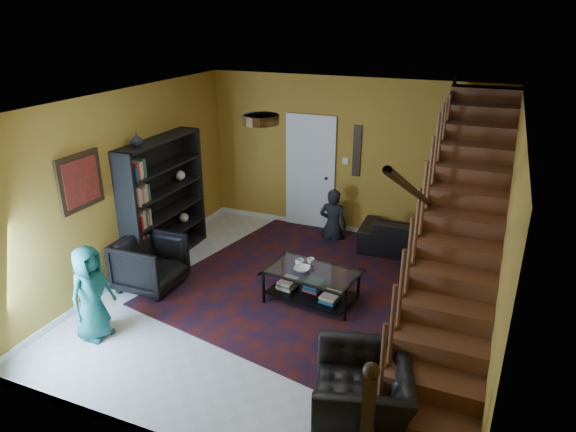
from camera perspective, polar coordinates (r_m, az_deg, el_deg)
name	(u,v)px	position (r m, az deg, el deg)	size (l,w,h in m)	color
floor	(289,304)	(7.29, 0.11, -9.72)	(5.50, 5.50, 0.00)	beige
room	(247,247)	(8.82, -4.60, -3.47)	(5.50, 5.50, 5.50)	#AC7326
staircase	(459,237)	(6.23, 18.47, -2.19)	(0.95, 5.02, 3.18)	brown
bookshelf	(164,203)	(8.43, -13.58, 1.46)	(0.35, 1.80, 2.00)	black
door	(310,174)	(9.42, 2.50, 4.64)	(0.82, 0.05, 2.05)	silver
framed_picture	(80,182)	(7.21, -22.07, 3.57)	(0.04, 0.74, 0.74)	maroon
wall_hanging	(357,151)	(9.04, 7.66, 7.17)	(0.14, 0.03, 0.90)	black
ceiling_fixture	(261,119)	(5.58, -3.06, 10.68)	(0.40, 0.40, 0.10)	#3F2814
rug	(309,279)	(7.88, 2.40, -7.05)	(3.59, 4.10, 0.02)	#41120B
sofa	(425,238)	(8.81, 15.00, -2.35)	(2.13, 0.83, 0.62)	black
armchair_left	(150,263)	(7.77, -15.05, -5.10)	(0.84, 0.86, 0.79)	black
armchair_right	(362,393)	(5.36, 8.24, -18.88)	(1.06, 0.93, 0.69)	black
person_adult_a	(333,226)	(9.19, 5.00, -1.09)	(0.51, 0.33, 1.39)	black
person_adult_b	(424,247)	(8.94, 14.93, -3.35)	(0.55, 0.43, 1.14)	black
person_child	(91,293)	(6.77, -21.05, -7.98)	(0.60, 0.39, 1.23)	#1A6463
coffee_table	(312,284)	(7.23, 2.65, -7.52)	(1.33, 0.89, 0.47)	black
cup_a	(299,262)	(7.26, 1.28, -5.18)	(0.12, 0.12, 0.10)	#999999
cup_b	(311,262)	(7.28, 2.54, -5.09)	(0.11, 0.11, 0.10)	#999999
bowl	(302,269)	(7.13, 1.56, -5.89)	(0.22, 0.22, 0.05)	#999999
vase	(137,140)	(7.73, -16.47, 8.11)	(0.18, 0.18, 0.19)	#999999
popcorn_bucket	(106,326)	(7.04, -19.58, -11.40)	(0.16, 0.16, 0.18)	red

